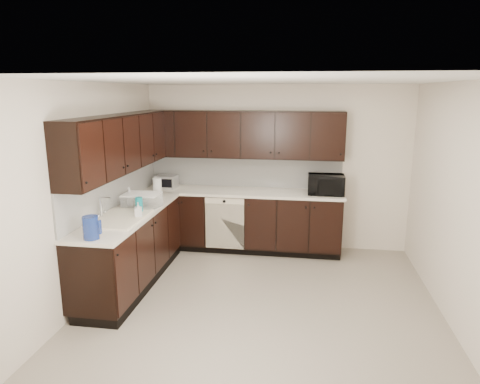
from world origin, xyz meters
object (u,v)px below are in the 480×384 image
Objects in this scene: sink at (119,224)px; microwave at (326,185)px; storage_bin at (142,201)px; blue_pitcher at (91,228)px; toaster_oven at (166,182)px.

sink is 2.95m from microwave.
blue_pitcher is (-0.04, -1.26, 0.03)m from storage_bin.
microwave is (2.43, 1.66, 0.20)m from sink.
microwave reaches higher than sink.
sink is at bearing 81.68° from blue_pitcher.
sink is at bearing -96.02° from storage_bin.
microwave is 2.42m from toaster_oven.
storage_bin is at bearing 83.98° from sink.
blue_pitcher is (0.01, -2.39, 0.02)m from toaster_oven.
sink reaches higher than storage_bin.
toaster_oven is 0.72× the size of storage_bin.
sink is at bearing -146.00° from microwave.
microwave is at bearing 2.99° from toaster_oven.
blue_pitcher is (-2.41, -2.34, -0.02)m from microwave.
blue_pitcher is at bearing -91.90° from storage_bin.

